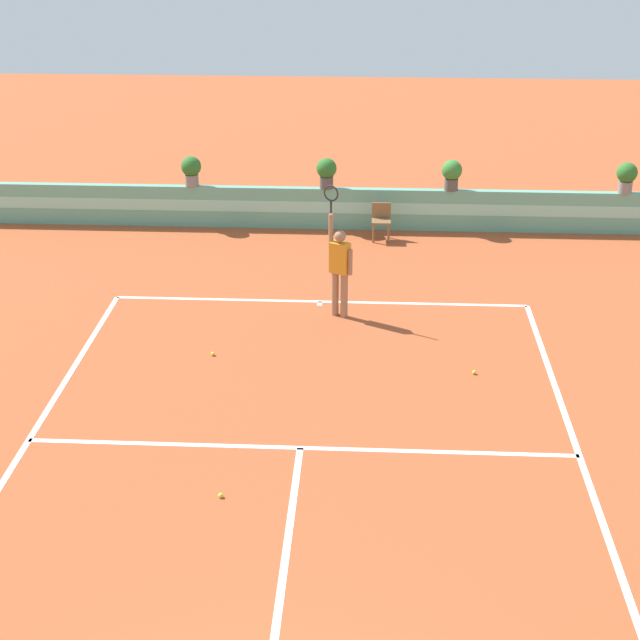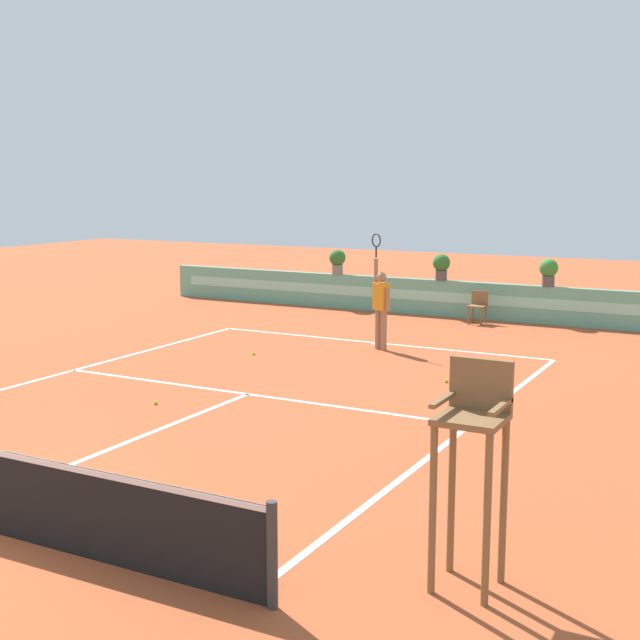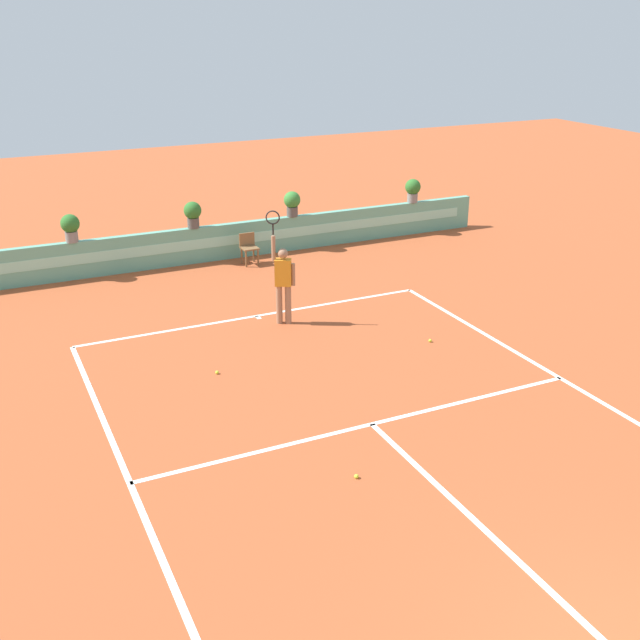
% 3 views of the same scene
% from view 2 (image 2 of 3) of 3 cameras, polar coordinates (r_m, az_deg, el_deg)
% --- Properties ---
extents(ground_plane, '(60.00, 60.00, 0.00)m').
position_cam_2_polar(ground_plane, '(15.11, -5.63, -5.23)').
color(ground_plane, '#A84C28').
extents(court_lines, '(8.32, 11.94, 0.01)m').
position_cam_2_polar(court_lines, '(15.69, -4.17, -4.64)').
color(court_lines, white).
rests_on(court_lines, ground).
extents(back_wall_barrier, '(18.00, 0.21, 1.00)m').
position_cam_2_polar(back_wall_barrier, '(24.18, 8.16, 1.43)').
color(back_wall_barrier, '#60A88E').
rests_on(back_wall_barrier, ground).
extents(umpire_chair, '(0.60, 0.60, 2.14)m').
position_cam_2_polar(umpire_chair, '(8.14, 10.02, -8.28)').
color(umpire_chair, brown).
rests_on(umpire_chair, ground).
extents(ball_kid_chair, '(0.44, 0.44, 0.85)m').
position_cam_2_polar(ball_kid_chair, '(23.11, 10.39, 0.95)').
color(ball_kid_chair, brown).
rests_on(ball_kid_chair, ground).
extents(tennis_player, '(0.56, 0.36, 2.58)m').
position_cam_2_polar(tennis_player, '(19.22, 4.05, 1.12)').
color(tennis_player, '#9E7051').
rests_on(tennis_player, ground).
extents(tennis_ball_near_baseline, '(0.07, 0.07, 0.07)m').
position_cam_2_polar(tennis_ball_near_baseline, '(14.96, -10.80, -5.37)').
color(tennis_ball_near_baseline, '#CCE033').
rests_on(tennis_ball_near_baseline, ground).
extents(tennis_ball_mid_court, '(0.07, 0.07, 0.07)m').
position_cam_2_polar(tennis_ball_mid_court, '(16.41, 8.33, -3.98)').
color(tennis_ball_mid_court, '#CCE033').
rests_on(tennis_ball_mid_court, ground).
extents(tennis_ball_by_sideline, '(0.07, 0.07, 0.07)m').
position_cam_2_polar(tennis_ball_by_sideline, '(18.80, -4.40, -2.21)').
color(tennis_ball_by_sideline, '#CCE033').
rests_on(tennis_ball_by_sideline, ground).
extents(potted_plant_centre, '(0.48, 0.48, 0.72)m').
position_cam_2_polar(potted_plant_centre, '(24.10, 8.01, 3.59)').
color(potted_plant_centre, '#514C47').
rests_on(potted_plant_centre, back_wall_barrier).
extents(potted_plant_left, '(0.48, 0.48, 0.72)m').
position_cam_2_polar(potted_plant_left, '(25.39, 1.16, 3.97)').
color(potted_plant_left, gray).
rests_on(potted_plant_left, back_wall_barrier).
extents(potted_plant_right, '(0.48, 0.48, 0.72)m').
position_cam_2_polar(potted_plant_right, '(23.26, 14.85, 3.16)').
color(potted_plant_right, '#514C47').
rests_on(potted_plant_right, back_wall_barrier).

